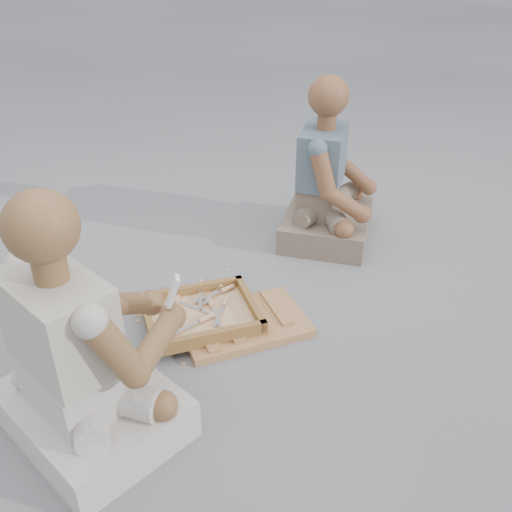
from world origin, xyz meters
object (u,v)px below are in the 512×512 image
carved_panel (243,323)px  tool_tray (201,315)px  companion (327,187)px  craftsman (81,359)px

carved_panel → tool_tray: bearing=147.5°
companion → carved_panel: bearing=-12.9°
tool_tray → companion: (0.97, 0.41, 0.24)m
carved_panel → companion: companion is taller
tool_tray → companion: 1.08m
carved_panel → companion: 1.00m
craftsman → companion: 1.73m
companion → craftsman: bearing=-19.2°
tool_tray → companion: size_ratio=0.62×
tool_tray → craftsman: bearing=-150.0°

